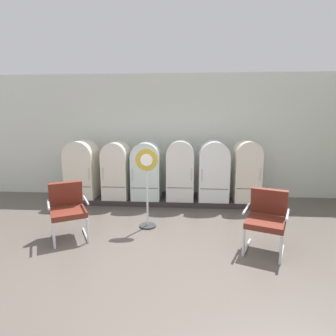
# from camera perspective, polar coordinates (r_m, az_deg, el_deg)

# --- Properties ---
(ground) EXTENTS (12.00, 10.00, 0.05)m
(ground) POSITION_cam_1_polar(r_m,az_deg,el_deg) (4.13, -5.42, -19.93)
(ground) COLOR #514A43
(back_wall) EXTENTS (11.76, 0.12, 3.14)m
(back_wall) POSITION_cam_1_polar(r_m,az_deg,el_deg) (7.21, -0.86, 6.73)
(back_wall) COLOR silver
(back_wall) RESTS_ON ground
(display_plinth) EXTENTS (5.31, 0.95, 0.12)m
(display_plinth) POSITION_cam_1_polar(r_m,az_deg,el_deg) (6.87, -1.29, -6.47)
(display_plinth) COLOR #312A2A
(display_plinth) RESTS_ON ground
(refrigerator_0) EXTENTS (0.70, 0.72, 1.39)m
(refrigerator_0) POSITION_cam_1_polar(r_m,az_deg,el_deg) (7.05, -17.41, 0.08)
(refrigerator_0) COLOR silver
(refrigerator_0) RESTS_ON display_plinth
(refrigerator_1) EXTENTS (0.60, 0.71, 1.37)m
(refrigerator_1) POSITION_cam_1_polar(r_m,az_deg,el_deg) (6.78, -10.66, -0.07)
(refrigerator_1) COLOR silver
(refrigerator_1) RESTS_ON display_plinth
(refrigerator_2) EXTENTS (0.68, 0.62, 1.37)m
(refrigerator_2) POSITION_cam_1_polar(r_m,az_deg,el_deg) (6.59, -4.55, -0.28)
(refrigerator_2) COLOR silver
(refrigerator_2) RESTS_ON display_plinth
(refrigerator_3) EXTENTS (0.64, 0.67, 1.41)m
(refrigerator_3) POSITION_cam_1_polar(r_m,az_deg,el_deg) (6.54, 2.57, -0.08)
(refrigerator_3) COLOR silver
(refrigerator_3) RESTS_ON display_plinth
(refrigerator_4) EXTENTS (0.70, 0.70, 1.40)m
(refrigerator_4) POSITION_cam_1_polar(r_m,az_deg,el_deg) (6.58, 9.42, -0.24)
(refrigerator_4) COLOR white
(refrigerator_4) RESTS_ON display_plinth
(refrigerator_5) EXTENTS (0.59, 0.65, 1.41)m
(refrigerator_5) POSITION_cam_1_polar(r_m,az_deg,el_deg) (6.67, 16.04, -0.25)
(refrigerator_5) COLOR silver
(refrigerator_5) RESTS_ON display_plinth
(armchair_left) EXTENTS (0.82, 0.86, 0.96)m
(armchair_left) POSITION_cam_1_polar(r_m,az_deg,el_deg) (5.06, -20.17, -7.64)
(armchair_left) COLOR silver
(armchair_left) RESTS_ON ground
(armchair_right) EXTENTS (0.79, 0.83, 0.96)m
(armchair_right) POSITION_cam_1_polar(r_m,az_deg,el_deg) (4.59, 19.82, -9.51)
(armchair_right) COLOR silver
(armchair_right) RESTS_ON ground
(sign_stand) EXTENTS (0.41, 0.32, 1.50)m
(sign_stand) POSITION_cam_1_polar(r_m,az_deg,el_deg) (5.15, -4.36, -4.94)
(sign_stand) COLOR #2D2D30
(sign_stand) RESTS_ON ground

